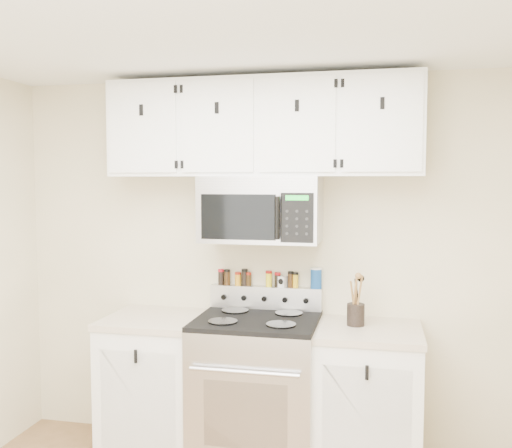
% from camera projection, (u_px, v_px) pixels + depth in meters
% --- Properties ---
extents(back_wall, '(3.50, 0.01, 2.50)m').
position_uv_depth(back_wall, '(267.00, 264.00, 3.87)').
color(back_wall, '#B9B18B').
rests_on(back_wall, floor).
extents(range, '(0.76, 0.65, 1.10)m').
position_uv_depth(range, '(257.00, 390.00, 3.62)').
color(range, '#B7B7BA').
rests_on(range, floor).
extents(base_cabinet_left, '(0.64, 0.62, 0.92)m').
position_uv_depth(base_cabinet_left, '(156.00, 384.00, 3.79)').
color(base_cabinet_left, white).
rests_on(base_cabinet_left, floor).
extents(base_cabinet_right, '(0.64, 0.62, 0.92)m').
position_uv_depth(base_cabinet_right, '(367.00, 401.00, 3.50)').
color(base_cabinet_right, white).
rests_on(base_cabinet_right, floor).
extents(microwave, '(0.76, 0.44, 0.42)m').
position_uv_depth(microwave, '(261.00, 209.00, 3.66)').
color(microwave, '#9E9EA3').
rests_on(microwave, back_wall).
extents(upper_cabinets, '(2.00, 0.35, 0.62)m').
position_uv_depth(upper_cabinets, '(262.00, 128.00, 3.64)').
color(upper_cabinets, white).
rests_on(upper_cabinets, back_wall).
extents(utensil_crock, '(0.11, 0.11, 0.32)m').
position_uv_depth(utensil_crock, '(356.00, 313.00, 3.51)').
color(utensil_crock, black).
rests_on(utensil_crock, base_cabinet_right).
extents(kitchen_timer, '(0.08, 0.07, 0.07)m').
position_uv_depth(kitchen_timer, '(282.00, 282.00, 3.82)').
color(kitchen_timer, white).
rests_on(kitchen_timer, range).
extents(salt_canister, '(0.08, 0.08, 0.14)m').
position_uv_depth(salt_canister, '(316.00, 278.00, 3.77)').
color(salt_canister, navy).
rests_on(salt_canister, range).
extents(spice_jar_0, '(0.04, 0.04, 0.11)m').
position_uv_depth(spice_jar_0, '(221.00, 277.00, 3.91)').
color(spice_jar_0, black).
rests_on(spice_jar_0, range).
extents(spice_jar_1, '(0.04, 0.04, 0.11)m').
position_uv_depth(spice_jar_1, '(227.00, 277.00, 3.90)').
color(spice_jar_1, '#3B230E').
rests_on(spice_jar_1, range).
extents(spice_jar_2, '(0.04, 0.04, 0.09)m').
position_uv_depth(spice_jar_2, '(238.00, 279.00, 3.89)').
color(spice_jar_2, orange).
rests_on(spice_jar_2, range).
extents(spice_jar_3, '(0.04, 0.04, 0.11)m').
position_uv_depth(spice_jar_3, '(245.00, 277.00, 3.87)').
color(spice_jar_3, black).
rests_on(spice_jar_3, range).
extents(spice_jar_4, '(0.04, 0.04, 0.09)m').
position_uv_depth(spice_jar_4, '(249.00, 279.00, 3.87)').
color(spice_jar_4, '#38240D').
rests_on(spice_jar_4, range).
extents(spice_jar_5, '(0.04, 0.04, 0.11)m').
position_uv_depth(spice_jar_5, '(269.00, 279.00, 3.84)').
color(spice_jar_5, yellow).
rests_on(spice_jar_5, range).
extents(spice_jar_6, '(0.04, 0.04, 0.10)m').
position_uv_depth(spice_jar_6, '(278.00, 280.00, 3.83)').
color(spice_jar_6, black).
rests_on(spice_jar_6, range).
extents(spice_jar_7, '(0.04, 0.04, 0.11)m').
position_uv_depth(spice_jar_7, '(291.00, 279.00, 3.81)').
color(spice_jar_7, '#3C240E').
rests_on(spice_jar_7, range).
extents(spice_jar_8, '(0.04, 0.04, 0.10)m').
position_uv_depth(spice_jar_8, '(295.00, 280.00, 3.80)').
color(spice_jar_8, yellow).
rests_on(spice_jar_8, range).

